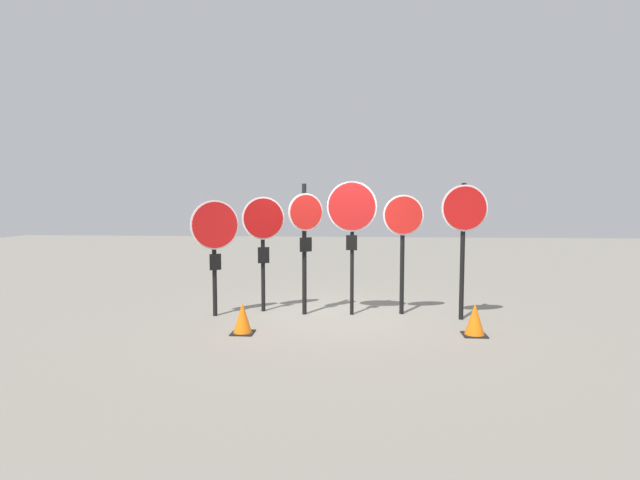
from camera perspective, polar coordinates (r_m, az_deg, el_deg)
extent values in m
plane|color=gray|center=(9.48, 1.51, -8.69)|extent=(40.00, 40.00, 0.00)
cylinder|color=black|center=(9.55, -11.98, -2.81)|extent=(0.08, 0.08, 1.93)
cylinder|color=white|center=(9.42, -11.94, 1.70)|extent=(0.78, 0.52, 0.92)
cylinder|color=red|center=(9.41, -11.91, 1.69)|extent=(0.73, 0.49, 0.86)
cube|color=black|center=(9.48, -11.87, -2.47)|extent=(0.19, 0.14, 0.30)
cylinder|color=black|center=(9.79, -6.53, -2.28)|extent=(0.08, 0.08, 2.02)
cylinder|color=white|center=(9.67, -6.50, 2.48)|extent=(0.77, 0.34, 0.83)
cylinder|color=#AD0F0F|center=(9.65, -6.48, 2.48)|extent=(0.72, 0.32, 0.77)
cube|color=black|center=(9.72, -6.47, -1.73)|extent=(0.22, 0.11, 0.31)
cylinder|color=black|center=(9.45, -1.80, -1.10)|extent=(0.08, 0.08, 2.49)
cylinder|color=white|center=(9.34, -1.65, 3.20)|extent=(0.62, 0.38, 0.71)
cylinder|color=red|center=(9.33, -1.60, 3.20)|extent=(0.57, 0.35, 0.65)
cube|color=black|center=(9.38, -1.64, -0.52)|extent=(0.22, 0.14, 0.27)
cylinder|color=black|center=(9.43, 3.69, -1.13)|extent=(0.07, 0.07, 2.48)
cylinder|color=white|center=(9.32, 3.65, 3.85)|extent=(0.94, 0.17, 0.94)
cylinder|color=red|center=(9.31, 3.64, 3.85)|extent=(0.88, 0.16, 0.88)
cube|color=black|center=(9.36, 3.63, -0.31)|extent=(0.21, 0.05, 0.28)
cylinder|color=black|center=(9.62, 9.37, -2.30)|extent=(0.08, 0.08, 2.07)
cylinder|color=white|center=(9.49, 9.50, 2.83)|extent=(0.76, 0.08, 0.76)
cylinder|color=red|center=(9.48, 9.52, 2.82)|extent=(0.70, 0.07, 0.70)
cylinder|color=black|center=(9.39, 15.97, -1.31)|extent=(0.08, 0.08, 2.48)
cylinder|color=white|center=(9.28, 16.20, 3.52)|extent=(0.83, 0.11, 0.84)
cylinder|color=red|center=(9.27, 16.24, 3.52)|extent=(0.77, 0.10, 0.78)
cube|color=black|center=(8.40, -8.82, -10.44)|extent=(0.36, 0.36, 0.02)
cone|color=orange|center=(8.34, -8.85, -8.72)|extent=(0.30, 0.30, 0.50)
cube|color=black|center=(8.56, 17.23, -10.30)|extent=(0.38, 0.38, 0.02)
cone|color=orange|center=(8.50, 17.27, -8.58)|extent=(0.31, 0.31, 0.51)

